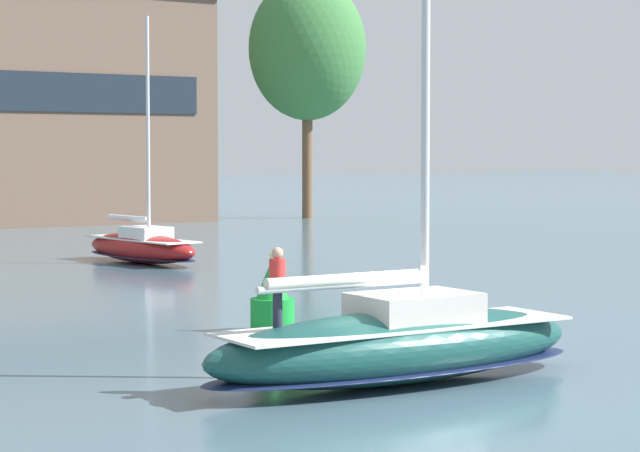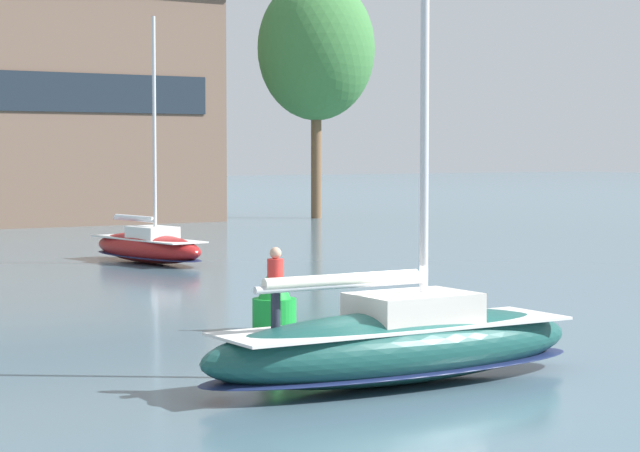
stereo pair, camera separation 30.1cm
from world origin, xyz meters
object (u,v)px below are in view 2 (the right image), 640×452
at_px(tree_shore_center, 316,49).
at_px(sailboat_main, 396,343).
at_px(sailboat_moored_near_marina, 148,246).
at_px(channel_buoy, 274,300).

xyz_separation_m(tree_shore_center, sailboat_main, (-33.69, -56.43, -11.57)).
distance_m(sailboat_moored_near_marina, channel_buoy, 22.08).
relative_size(sailboat_moored_near_marina, channel_buoy, 4.96).
bearing_deg(sailboat_moored_near_marina, channel_buoy, -105.67).
bearing_deg(tree_shore_center, sailboat_main, -120.84).
bearing_deg(sailboat_moored_near_marina, sailboat_main, -104.65).
height_order(sailboat_main, channel_buoy, sailboat_main).
bearing_deg(sailboat_moored_near_marina, tree_shore_center, 46.19).
distance_m(sailboat_main, sailboat_moored_near_marina, 30.28).
distance_m(sailboat_main, channel_buoy, 8.21).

